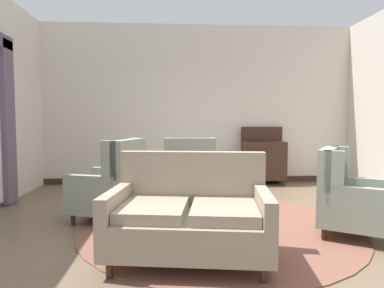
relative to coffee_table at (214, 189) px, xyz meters
The scene contains 11 objects.
ground 0.61m from the coffee_table, 83.13° to the right, with size 9.16×9.16×0.00m, color brown.
wall_back 3.09m from the coffee_table, 88.98° to the left, with size 6.61×0.08×3.27m, color silver.
baseboard_back 2.82m from the coffee_table, 88.96° to the left, with size 6.45×0.03×0.12m, color #382319.
area_rug 0.45m from the coffee_table, 67.17° to the right, with size 3.39×3.39×0.01m, color brown.
coffee_table is the anchor object (origin of this frame).
porcelain_vase 0.25m from the coffee_table, 20.90° to the left, with size 0.15×0.15×0.35m.
settee 1.15m from the coffee_table, 108.49° to the right, with size 1.57×1.11×0.98m.
armchair_far_left 1.31m from the coffee_table, behind, with size 0.98×0.98×1.06m.
armchair_near_window 1.58m from the coffee_table, 20.92° to the right, with size 1.08×1.06×0.98m.
armchair_near_sideboard 1.44m from the coffee_table, 98.53° to the left, with size 0.88×0.86×1.02m.
sideboard 2.90m from the coffee_table, 62.00° to the left, with size 0.86×0.39×1.17m.
Camera 1 is at (-0.59, -3.74, 1.29)m, focal length 31.41 mm.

